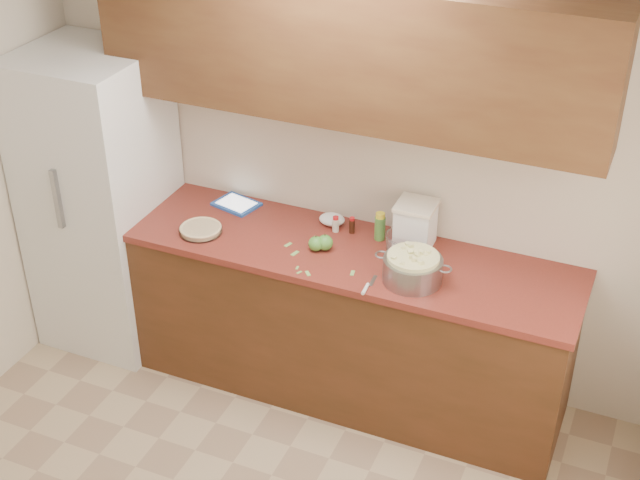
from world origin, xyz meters
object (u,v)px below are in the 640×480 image
at_px(pie, 201,229).
at_px(tablet, 236,204).
at_px(flour_canister, 415,224).
at_px(colander, 413,268).

relative_size(pie, tablet, 0.85).
bearing_deg(tablet, pie, -82.26).
xyz_separation_m(flour_canister, tablet, (-1.07, 0.01, -0.12)).
height_order(pie, colander, colander).
distance_m(pie, flour_canister, 1.16).
xyz_separation_m(pie, tablet, (0.04, 0.34, -0.01)).
bearing_deg(colander, pie, -179.57).
bearing_deg(flour_canister, colander, -73.80).
height_order(pie, tablet, pie).
distance_m(pie, tablet, 0.35).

